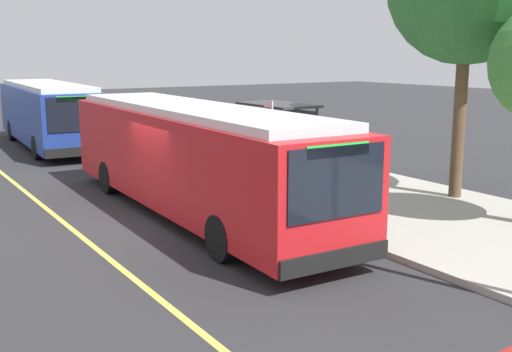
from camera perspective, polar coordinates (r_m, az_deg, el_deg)
name	(u,v)px	position (r m, az deg, el deg)	size (l,w,h in m)	color
ground_plane	(161,221)	(16.38, -8.67, -4.08)	(120.00, 120.00, 0.00)	#2B2B2D
sidewalk_curb	(339,191)	(19.49, 7.65, -1.37)	(44.00, 6.40, 0.15)	#A8A399
lane_stripe_center	(78,233)	(15.66, -16.07, -5.09)	(36.00, 0.14, 0.01)	#E0D64C
transit_bus_main	(193,155)	(16.58, -5.85, 1.90)	(12.45, 2.91, 2.95)	red
transit_bus_second	(48,112)	(30.23, -18.57, 5.55)	(11.05, 3.16, 2.95)	navy
bus_shelter	(279,124)	(21.28, 2.09, 4.81)	(2.90, 1.60, 2.48)	#333338
waiting_bench	(278,161)	(21.47, 2.05, 1.40)	(1.60, 0.48, 0.95)	brown
route_sign_post	(269,134)	(18.32, 1.17, 3.90)	(0.44, 0.08, 2.80)	#333338
pedestrian_commuter	(266,161)	(18.49, 0.95, 1.34)	(0.24, 0.40, 1.69)	#282D47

